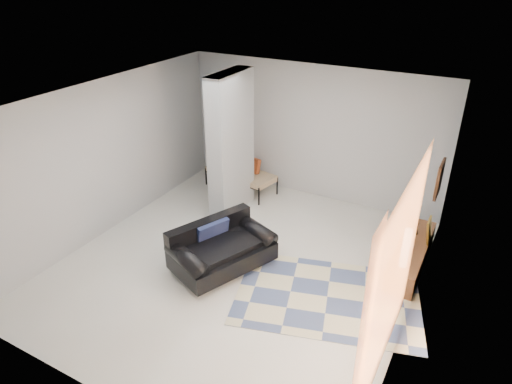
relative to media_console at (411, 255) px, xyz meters
The scene contains 17 objects.
floor 2.87m from the media_console, 151.67° to the right, with size 6.00×6.00×0.00m, color beige.
ceiling 3.86m from the media_console, 151.67° to the right, with size 6.00×6.00×0.00m, color white.
wall_back 3.24m from the media_console, 146.93° to the left, with size 6.00×6.00×0.00m, color #B3B5B7.
wall_front 5.17m from the media_console, 120.04° to the right, with size 6.00×6.00×0.00m, color #B3B5B7.
wall_left 5.57m from the media_console, 165.54° to the right, with size 6.00×6.00×0.00m, color #B3B5B7.
wall_right 1.82m from the media_console, 80.40° to the right, with size 6.00×6.00×0.00m, color #B3B5B7.
partition_column 3.82m from the media_console, behind, with size 0.35×1.20×2.80m, color #9DA1A4.
hallway_door 4.96m from the media_console, 160.89° to the left, with size 0.85×0.06×2.04m, color silver.
curtain 2.80m from the media_console, 86.58° to the right, with size 2.55×2.55×0.00m, color #FF8E43.
wall_art 1.46m from the media_console, ahead, with size 0.04×0.45×0.55m, color #371D0F.
media_console is the anchor object (origin of this frame).
loveseat 3.18m from the media_console, 151.08° to the right, with size 1.50×1.86×0.76m.
daybed 4.11m from the media_console, 164.04° to the left, with size 1.67×0.94×0.77m.
area_rug 1.72m from the media_console, 122.58° to the right, with size 2.74×1.83×0.01m, color beige.
cylinder_lamp 0.84m from the media_console, 91.77° to the right, with size 0.12×0.12×0.65m, color silver.
bronze_figurine 0.51m from the media_console, 97.29° to the left, with size 0.12×0.12×0.24m, color #311E16, non-canonical shape.
vase 0.32m from the media_console, 109.50° to the right, with size 0.17×0.17×0.18m, color silver.
Camera 1 is at (3.25, -5.38, 4.61)m, focal length 32.00 mm.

